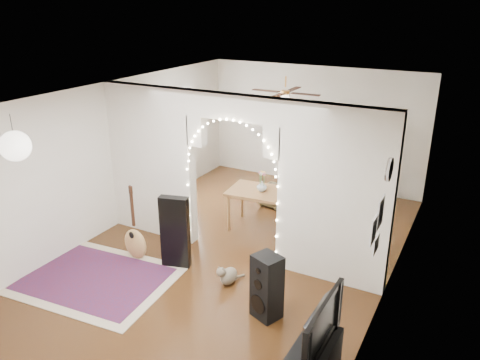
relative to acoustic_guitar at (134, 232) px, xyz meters
The scene contains 24 objects.
floor 1.71m from the acoustic_guitar, 35.14° to the left, with size 7.50×7.50×0.00m, color black.
ceiling 2.76m from the acoustic_guitar, 35.14° to the left, with size 5.00×7.50×0.02m, color white.
wall_back 4.96m from the acoustic_guitar, 74.05° to the left, with size 5.00×0.02×2.70m, color silver.
wall_front 3.23m from the acoustic_guitar, 64.44° to the right, with size 5.00×0.02×2.70m, color silver.
wall_left 1.73m from the acoustic_guitar, 140.81° to the left, with size 0.02×7.50×2.70m, color silver.
wall_right 4.05m from the acoustic_guitar, 13.81° to the left, with size 0.02×7.50×2.70m, color silver.
divider_wall 1.90m from the acoustic_guitar, 35.14° to the left, with size 5.00×0.20×2.70m.
fairy_lights 1.90m from the acoustic_guitar, 31.26° to the left, with size 1.64×0.04×1.60m, color #FFEABF, non-canonical shape.
window 3.14m from the acoustic_guitar, 112.35° to the left, with size 0.04×1.20×1.40m, color white.
wall_clock 4.17m from the acoustic_guitar, ahead, with size 0.31×0.31×0.03m, color white.
picture_frames 3.96m from the acoustic_guitar, ahead, with size 0.02×0.50×0.70m, color white, non-canonical shape.
paper_lantern 2.36m from the acoustic_guitar, 110.99° to the right, with size 0.40×0.40×0.40m, color white.
ceiling_fan 3.76m from the acoustic_guitar, 65.50° to the left, with size 1.10×1.10×0.30m, color gold, non-canonical shape.
area_rug 0.95m from the acoustic_guitar, 101.42° to the right, with size 2.37×1.78×0.02m, color maroon.
guitar_case 0.75m from the acoustic_guitar, 10.03° to the left, with size 0.46×0.15×1.19m, color black.
acoustic_guitar is the anchor object (origin of this frame).
tabby_cat 1.75m from the acoustic_guitar, ahead, with size 0.34×0.51×0.34m.
floor_speaker 2.58m from the acoustic_guitar, ahead, with size 0.45×0.42×0.92m.
tv 3.73m from the acoustic_guitar, 19.60° to the right, with size 1.07×0.14×0.62m, color black.
bookcase 4.93m from the acoustic_guitar, 64.61° to the left, with size 1.56×0.39×1.60m, color beige.
dining_table 2.40m from the acoustic_guitar, 55.62° to the left, with size 1.27×0.91×0.76m.
flower_vase 2.42m from the acoustic_guitar, 55.62° to the left, with size 0.18×0.18×0.19m, color silver.
dining_chair_left 3.24m from the acoustic_guitar, 69.68° to the left, with size 0.47×0.48×0.44m, color #4B4025.
dining_chair_right 2.94m from the acoustic_guitar, 26.24° to the left, with size 0.51×0.52×0.47m, color #4B4025.
Camera 1 is at (3.39, -6.13, 3.99)m, focal length 35.00 mm.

